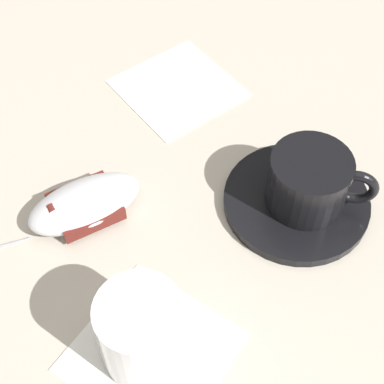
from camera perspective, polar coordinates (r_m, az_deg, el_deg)
The scene contains 7 objects.
ground_plane at distance 0.60m, azimuth -0.55°, elevation -4.45°, with size 3.00×3.00×0.00m, color #B2A899.
saucer at distance 0.63m, azimuth 10.07°, elevation -0.90°, with size 0.15×0.15×0.01m, color black.
coffee_cup at distance 0.60m, azimuth 11.42°, elevation 1.03°, with size 0.11×0.08×0.06m.
computer_mouse at distance 0.61m, azimuth -10.37°, elevation -1.11°, with size 0.10×0.13×0.04m.
napkin_under_glass at distance 0.54m, azimuth -3.97°, elevation -15.18°, with size 0.13×0.13×0.00m, color silver.
drinking_glass at distance 0.51m, azimuth -4.93°, elevation -13.35°, with size 0.07×0.07×0.08m, color silver.
napkin_spare at distance 0.74m, azimuth -1.40°, elevation 10.07°, with size 0.13×0.13×0.00m, color silver.
Camera 1 is at (0.21, -0.24, 0.51)m, focal length 55.00 mm.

